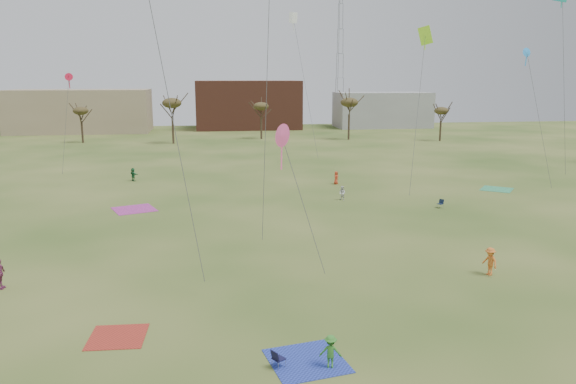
{
  "coord_description": "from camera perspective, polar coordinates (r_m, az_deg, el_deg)",
  "views": [
    {
      "loc": [
        -5.0,
        -22.97,
        12.84
      ],
      "look_at": [
        0.0,
        12.0,
        5.5
      ],
      "focal_mm": 34.53,
      "sensor_mm": 36.0,
      "label": 1
    }
  ],
  "objects": [
    {
      "name": "ground",
      "position": [
        26.78,
        3.8,
        -16.93
      ],
      "size": [
        260.0,
        260.0,
        0.0
      ],
      "primitive_type": "plane",
      "color": "#294916",
      "rests_on": "ground"
    },
    {
      "name": "flyer_near_center",
      "position": [
        25.89,
        4.4,
        -16.06
      ],
      "size": [
        1.11,
        0.79,
        1.55
      ],
      "primitive_type": "imported",
      "rotation": [
        0.0,
        0.0,
        2.92
      ],
      "color": "#35802A",
      "rests_on": "ground"
    },
    {
      "name": "flyer_mid_b",
      "position": [
        39.09,
        20.07,
        -6.72
      ],
      "size": [
        0.99,
        1.36,
        1.88
      ],
      "primitive_type": "imported",
      "rotation": [
        0.0,
        0.0,
        4.97
      ],
      "color": "orange",
      "rests_on": "ground"
    },
    {
      "name": "spectator_mid_e",
      "position": [
        59.06,
        5.62,
        -0.12
      ],
      "size": [
        0.92,
        0.93,
        1.52
      ],
      "primitive_type": "imported",
      "rotation": [
        0.0,
        0.0,
        5.44
      ],
      "color": "silver",
      "rests_on": "ground"
    },
    {
      "name": "flyer_far_a",
      "position": [
        72.44,
        -15.66,
        1.75
      ],
      "size": [
        1.33,
        1.5,
        1.65
      ],
      "primitive_type": "imported",
      "rotation": [
        0.0,
        0.0,
        2.24
      ],
      "color": "#236A3B",
      "rests_on": "ground"
    },
    {
      "name": "flyer_far_b",
      "position": [
        67.93,
        4.97,
        1.48
      ],
      "size": [
        0.87,
        0.92,
        1.58
      ],
      "primitive_type": "imported",
      "rotation": [
        0.0,
        0.0,
        0.91
      ],
      "color": "#C23C21",
      "rests_on": "ground"
    },
    {
      "name": "blanket_red",
      "position": [
        30.08,
        -17.15,
        -14.07
      ],
      "size": [
        2.9,
        2.9,
        0.03
      ],
      "primitive_type": "cube",
      "rotation": [
        0.0,
        0.0,
        3.09
      ],
      "color": "#AC2E22",
      "rests_on": "ground"
    },
    {
      "name": "blanket_blue",
      "position": [
        26.7,
        1.95,
        -17.01
      ],
      "size": [
        3.94,
        3.94,
        0.03
      ],
      "primitive_type": "cube",
      "rotation": [
        0.0,
        0.0,
        1.76
      ],
      "color": "#273BAC",
      "rests_on": "ground"
    },
    {
      "name": "blanket_plum",
      "position": [
        56.91,
        -15.55,
        -1.74
      ],
      "size": [
        4.94,
        4.94,
        0.03
      ],
      "primitive_type": "cube",
      "rotation": [
        0.0,
        0.0,
        1.94
      ],
      "color": "#B13697",
      "rests_on": "ground"
    },
    {
      "name": "blanket_olive",
      "position": [
        69.11,
        20.7,
        0.26
      ],
      "size": [
        4.71,
        4.71,
        0.03
      ],
      "primitive_type": "cube",
      "rotation": [
        0.0,
        0.0,
        2.48
      ],
      "color": "#389C67",
      "rests_on": "ground"
    },
    {
      "name": "camp_chair_center",
      "position": [
        26.08,
        -0.99,
        -17.11
      ],
      "size": [
        0.73,
        0.72,
        0.87
      ],
      "rotation": [
        0.0,
        0.0,
        2.15
      ],
      "color": "#131334",
      "rests_on": "ground"
    },
    {
      "name": "camp_chair_right",
      "position": [
        57.44,
        15.4,
        -1.34
      ],
      "size": [
        0.74,
        0.73,
        0.87
      ],
      "rotation": [
        0.0,
        0.0,
        5.35
      ],
      "color": "#131F36",
      "rests_on": "ground"
    },
    {
      "name": "kites_aloft",
      "position": [
        57.71,
        0.49,
        17.76
      ],
      "size": [
        69.11,
        64.2,
        22.93
      ],
      "color": "red",
      "rests_on": "ground"
    },
    {
      "name": "tree_line",
      "position": [
        102.27,
        -6.99,
        8.42
      ],
      "size": [
        117.44,
        49.32,
        8.91
      ],
      "color": "#3A2B1E",
      "rests_on": "ground"
    },
    {
      "name": "building_tan",
      "position": [
        141.41,
        -20.57,
        7.82
      ],
      "size": [
        32.0,
        14.0,
        10.0
      ],
      "primitive_type": "cube",
      "color": "#937F60",
      "rests_on": "ground"
    },
    {
      "name": "building_brick",
      "position": [
        143.48,
        -4.18,
        8.97
      ],
      "size": [
        26.0,
        16.0,
        12.0
      ],
      "primitive_type": "cube",
      "color": "brown",
      "rests_on": "ground"
    },
    {
      "name": "building_grey",
      "position": [
        148.21,
        9.66,
        8.34
      ],
      "size": [
        24.0,
        12.0,
        9.0
      ],
      "primitive_type": "cube",
      "color": "gray",
      "rests_on": "ground"
    },
    {
      "name": "radio_tower",
      "position": [
        152.18,
        5.33,
        14.08
      ],
      "size": [
        1.51,
        1.72,
        41.0
      ],
      "color": "#9EA3A8",
      "rests_on": "ground"
    }
  ]
}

